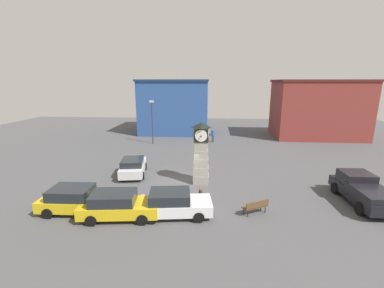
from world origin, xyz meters
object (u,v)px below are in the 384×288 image
pickup_truck (362,190)px  street_lamp_near_road (152,119)px  clock_tower (201,154)px  bench (256,206)px  car_navy_sedan (76,199)px  car_by_building (174,203)px  car_far_lot (133,166)px  bollard_mid_row (201,195)px  car_near_tower (118,205)px  bollard_near_tower (181,199)px  pedestrian_crossing_lot (213,135)px

pickup_truck → street_lamp_near_road: bearing=138.3°
clock_tower → bench: clock_tower is taller
street_lamp_near_road → car_navy_sedan: bearing=-92.5°
clock_tower → pickup_truck: size_ratio=0.94×
car_by_building → pickup_truck: pickup_truck is taller
car_navy_sedan → car_far_lot: size_ratio=1.03×
bollard_mid_row → car_by_building: 2.52m
bench → bollard_mid_row: bearing=156.8°
car_navy_sedan → car_near_tower: (2.88, -0.52, 0.00)m
clock_tower → bollard_near_tower: clock_tower is taller
bollard_near_tower → pedestrian_crossing_lot: 18.45m
pedestrian_crossing_lot → bollard_near_tower: bearing=-96.6°
car_near_tower → pedestrian_crossing_lot: 20.70m
clock_tower → car_far_lot: bearing=167.6°
car_by_building → car_far_lot: 7.96m
pedestrian_crossing_lot → street_lamp_near_road: 8.20m
car_far_lot → clock_tower: bearing=-12.4°
pickup_truck → car_far_lot: bearing=166.1°
car_by_building → car_far_lot: size_ratio=1.04×
clock_tower → car_navy_sedan: clock_tower is taller
bollard_mid_row → pedestrian_crossing_lot: size_ratio=0.51×
bollard_mid_row → bench: (3.40, -1.46, 0.08)m
street_lamp_near_road → bollard_mid_row: bearing=-66.9°
bollard_near_tower → car_near_tower: 3.88m
car_far_lot → pickup_truck: 17.12m
car_navy_sedan → car_near_tower: size_ratio=0.94×
bench → street_lamp_near_road: size_ratio=0.30×
car_by_building → street_lamp_near_road: street_lamp_near_road is taller
pickup_truck → pedestrian_crossing_lot: (-9.71, 16.96, 0.08)m
bollard_mid_row → car_by_building: size_ratio=0.20×
clock_tower → street_lamp_near_road: 14.47m
bollard_mid_row → street_lamp_near_road: (-6.87, 16.08, 2.81)m
bollard_mid_row → car_by_building: car_by_building is taller
bollard_near_tower → car_navy_sedan: bearing=-170.6°
car_by_building → bollard_mid_row: bearing=52.2°
bollard_near_tower → street_lamp_near_road: (-5.63, 16.95, 2.74)m
bollard_near_tower → pedestrian_crossing_lot: size_ratio=0.58×
car_near_tower → car_far_lot: 7.18m
clock_tower → car_navy_sedan: 9.32m
bollard_mid_row → pickup_truck: bearing=2.6°
bollard_mid_row → pedestrian_crossing_lot: (0.90, 17.45, 0.56)m
bollard_mid_row → bench: 3.70m
car_by_building → street_lamp_near_road: size_ratio=0.82×
car_far_lot → bench: (9.41, -6.07, -0.24)m
car_by_building → street_lamp_near_road: bearing=106.5°
car_far_lot → pickup_truck: bearing=-13.9°
bollard_near_tower → bench: bearing=-7.1°
car_far_lot → bollard_near_tower: bearing=-49.0°
clock_tower → car_near_tower: size_ratio=1.02×
car_navy_sedan → pickup_truck: (18.25, 2.42, 0.14)m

